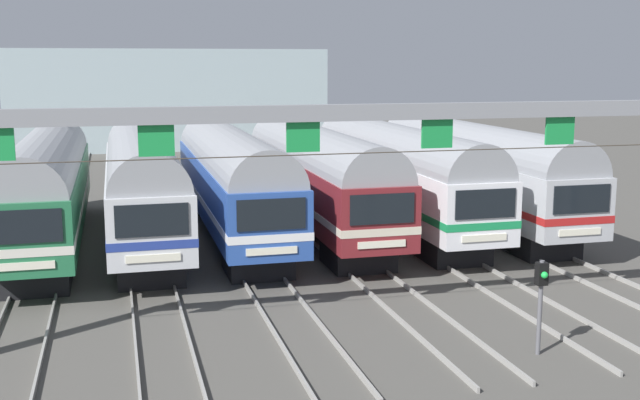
{
  "coord_description": "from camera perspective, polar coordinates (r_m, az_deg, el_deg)",
  "views": [
    {
      "loc": [
        -6.72,
        -33.67,
        7.59
      ],
      "look_at": [
        1.33,
        -2.92,
        1.99
      ],
      "focal_mm": 44.18,
      "sensor_mm": 36.0,
      "label": 1
    }
  ],
  "objects": [
    {
      "name": "ground_plane",
      "position": [
        35.17,
        -3.3,
        -2.48
      ],
      "size": [
        160.0,
        160.0,
        0.0
      ],
      "primitive_type": "plane",
      "color": "#4C4944"
    },
    {
      "name": "commuter_train_blue",
      "position": [
        34.36,
        -6.46,
        1.73
      ],
      "size": [
        2.88,
        18.06,
        4.77
      ],
      "color": "#284C9E",
      "rests_on": "ground"
    },
    {
      "name": "commuter_train_white",
      "position": [
        36.23,
        5.54,
        2.17
      ],
      "size": [
        2.88,
        18.06,
        5.05
      ],
      "color": "white",
      "rests_on": "ground"
    },
    {
      "name": "maintenance_building",
      "position": [
        72.81,
        -10.94,
        7.25
      ],
      "size": [
        27.09,
        10.0,
        8.65
      ],
      "primitive_type": "cube",
      "color": "#9EB2B7",
      "rests_on": "ground"
    },
    {
      "name": "yard_signal_mast",
      "position": [
        21.29,
        15.72,
        -6.22
      ],
      "size": [
        0.28,
        0.35,
        2.54
      ],
      "color": "#59595E",
      "rests_on": "ground"
    },
    {
      "name": "catenary_gantry",
      "position": [
        21.38,
        3.74,
        3.87
      ],
      "size": [
        24.27,
        0.44,
        6.97
      ],
      "color": "gray",
      "rests_on": "ground"
    },
    {
      "name": "commuter_train_silver",
      "position": [
        34.04,
        -12.81,
        1.46
      ],
      "size": [
        2.88,
        18.06,
        4.77
      ],
      "color": "silver",
      "rests_on": "ground"
    },
    {
      "name": "commuter_train_stainless",
      "position": [
        37.7,
        10.99,
        2.34
      ],
      "size": [
        2.88,
        18.06,
        5.05
      ],
      "color": "#B2B5BA",
      "rests_on": "ground"
    },
    {
      "name": "track_bed",
      "position": [
        51.67,
        -7.04,
        1.56
      ],
      "size": [
        20.53,
        70.0,
        0.15
      ],
      "color": "gray",
      "rests_on": "ground"
    },
    {
      "name": "commuter_train_green",
      "position": [
        34.14,
        -19.2,
        1.18
      ],
      "size": [
        2.88,
        18.06,
        5.05
      ],
      "color": "#236B42",
      "rests_on": "ground"
    },
    {
      "name": "commuter_train_maroon",
      "position": [
        35.1,
        -0.3,
        1.97
      ],
      "size": [
        2.88,
        18.06,
        5.05
      ],
      "color": "maroon",
      "rests_on": "ground"
    }
  ]
}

